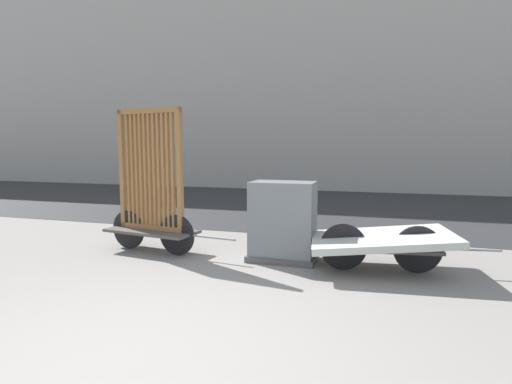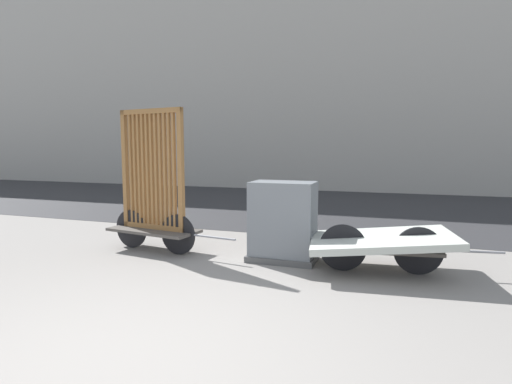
{
  "view_description": "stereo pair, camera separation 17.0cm",
  "coord_description": "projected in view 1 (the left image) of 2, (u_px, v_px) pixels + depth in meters",
  "views": [
    {
      "loc": [
        1.54,
        -2.2,
        1.49
      ],
      "look_at": [
        0.0,
        2.78,
        0.92
      ],
      "focal_mm": 28.0,
      "sensor_mm": 36.0,
      "label": 1
    },
    {
      "loc": [
        1.7,
        -2.15,
        1.49
      ],
      "look_at": [
        0.0,
        2.78,
        0.92
      ],
      "focal_mm": 28.0,
      "sensor_mm": 36.0,
      "label": 2
    }
  ],
  "objects": [
    {
      "name": "bike_cart_with_bedframe",
      "position": [
        151.0,
        199.0,
        5.72
      ],
      "size": [
        2.09,
        0.74,
        2.05
      ],
      "rotation": [
        0.0,
        0.0,
        -0.14
      ],
      "color": "#4C4742",
      "rests_on": "ground_plane"
    },
    {
      "name": "utility_cabinet",
      "position": [
        283.0,
        224.0,
        5.31
      ],
      "size": [
        0.9,
        0.57,
        1.06
      ],
      "color": "#4C4C4C",
      "rests_on": "ground_plane"
    },
    {
      "name": "building_facade",
      "position": [
        342.0,
        31.0,
        15.26
      ],
      "size": [
        48.0,
        4.0,
        11.94
      ],
      "color": "#B2ADA3",
      "rests_on": "ground_plane"
    },
    {
      "name": "ground_plane",
      "position": [
        135.0,
        370.0,
        2.7
      ],
      "size": [
        60.0,
        60.0,
        0.0
      ],
      "primitive_type": "plane",
      "color": "gray"
    },
    {
      "name": "road_strip",
      "position": [
        316.0,
        206.0,
        10.46
      ],
      "size": [
        56.0,
        7.49,
        0.01
      ],
      "color": "#2D2D30",
      "rests_on": "ground_plane"
    },
    {
      "name": "bike_cart_with_mattress",
      "position": [
        381.0,
        241.0,
        4.84
      ],
      "size": [
        2.26,
        1.32,
        0.57
      ],
      "rotation": [
        0.0,
        0.0,
        0.15
      ],
      "color": "#4C4742",
      "rests_on": "ground_plane"
    }
  ]
}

